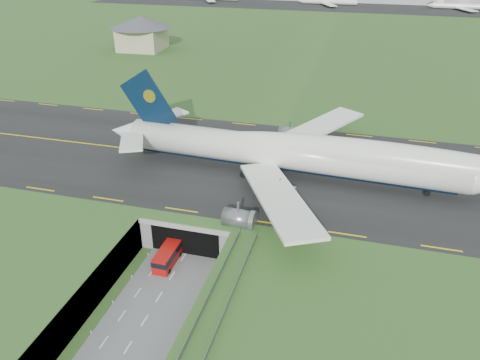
% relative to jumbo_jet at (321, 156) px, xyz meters
% --- Properties ---
extents(ground, '(900.00, 900.00, 0.00)m').
position_rel_jumbo_jet_xyz_m(ground, '(-19.47, -29.23, -11.19)').
color(ground, '#2F5522').
rests_on(ground, ground).
extents(airfield_deck, '(800.00, 800.00, 6.00)m').
position_rel_jumbo_jet_xyz_m(airfield_deck, '(-19.47, -29.23, -8.19)').
color(airfield_deck, gray).
rests_on(airfield_deck, ground).
extents(trench_road, '(12.00, 75.00, 0.20)m').
position_rel_jumbo_jet_xyz_m(trench_road, '(-19.47, -36.73, -11.09)').
color(trench_road, slate).
rests_on(trench_road, ground).
extents(taxiway, '(800.00, 44.00, 0.18)m').
position_rel_jumbo_jet_xyz_m(taxiway, '(-19.47, 3.77, -5.10)').
color(taxiway, black).
rests_on(taxiway, airfield_deck).
extents(tunnel_portal, '(17.00, 22.30, 6.00)m').
position_rel_jumbo_jet_xyz_m(tunnel_portal, '(-19.47, -12.51, -7.86)').
color(tunnel_portal, gray).
rests_on(tunnel_portal, ground).
extents(jumbo_jet, '(89.49, 58.41, 19.34)m').
position_rel_jumbo_jet_xyz_m(jumbo_jet, '(0.00, 0.00, 0.00)').
color(jumbo_jet, white).
rests_on(jumbo_jet, ground).
extents(shuttle_tram, '(2.71, 6.94, 2.84)m').
position_rel_jumbo_jet_xyz_m(shuttle_tram, '(-21.36, -24.41, -9.62)').
color(shuttle_tram, '#AC0F0B').
rests_on(shuttle_tram, ground).
extents(service_building, '(25.12, 25.12, 13.10)m').
position_rel_jumbo_jet_xyz_m(service_building, '(-82.34, 94.76, 2.57)').
color(service_building, tan).
rests_on(service_building, ground).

